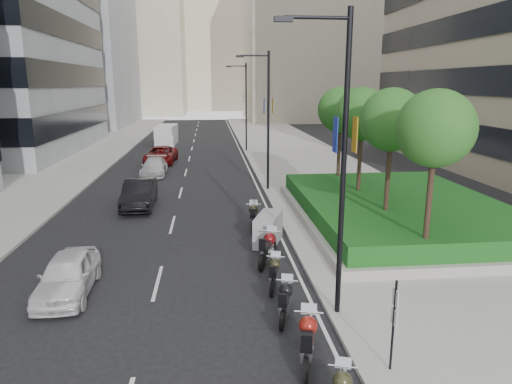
{
  "coord_description": "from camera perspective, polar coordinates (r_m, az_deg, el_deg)",
  "views": [
    {
      "loc": [
        0.51,
        -11.54,
        7.01
      ],
      "look_at": [
        2.62,
        9.33,
        2.0
      ],
      "focal_mm": 32.0,
      "sensor_mm": 36.0,
      "label": 1
    }
  ],
  "objects": [
    {
      "name": "lane_edge",
      "position": [
        42.25,
        -1.37,
        3.88
      ],
      "size": [
        0.12,
        100.0,
        0.01
      ],
      "primitive_type": "cube",
      "color": "silver",
      "rests_on": "ground"
    },
    {
      "name": "sidewalk_right",
      "position": [
        42.96,
        5.71,
        4.07
      ],
      "size": [
        10.0,
        100.0,
        0.15
      ],
      "primitive_type": "cube",
      "color": "#9E9B93",
      "rests_on": "ground"
    },
    {
      "name": "planter",
      "position": [
        24.46,
        17.32,
        -2.99
      ],
      "size": [
        10.0,
        14.0,
        0.4
      ],
      "primitive_type": "cube",
      "color": "#A19D95",
      "rests_on": "sidewalk_right"
    },
    {
      "name": "motorcycle_2",
      "position": [
        14.33,
        3.67,
        -13.4
      ],
      "size": [
        0.81,
        2.01,
        1.02
      ],
      "rotation": [
        0.0,
        0.0,
        1.29
      ],
      "color": "black",
      "rests_on": "ground"
    },
    {
      "name": "lamp_post_2",
      "position": [
        47.72,
        -1.43,
        11.09
      ],
      "size": [
        2.34,
        0.45,
        9.0
      ],
      "color": "black",
      "rests_on": "ground"
    },
    {
      "name": "lane_centre",
      "position": [
        42.17,
        -8.45,
        3.72
      ],
      "size": [
        0.12,
        100.0,
        0.01
      ],
      "primitive_type": "cube",
      "color": "silver",
      "rests_on": "ground"
    },
    {
      "name": "car_d",
      "position": [
        41.93,
        -11.81,
        4.56
      ],
      "size": [
        2.83,
        5.54,
        1.5
      ],
      "primitive_type": "imported",
      "rotation": [
        0.0,
        0.0,
        -0.06
      ],
      "color": "maroon",
      "rests_on": "ground"
    },
    {
      "name": "building_grey_far",
      "position": [
        85.52,
        -23.59,
        17.73
      ],
      "size": [
        22.0,
        26.0,
        30.0
      ],
      "primitive_type": "cube",
      "color": "gray",
      "rests_on": "ground"
    },
    {
      "name": "tree_1",
      "position": [
        21.17,
        16.61,
        8.59
      ],
      "size": [
        2.8,
        2.8,
        6.3
      ],
      "color": "#332319",
      "rests_on": "planter"
    },
    {
      "name": "motorcycle_5",
      "position": [
        20.4,
        1.52,
        -4.68
      ],
      "size": [
        1.59,
        2.37,
        1.34
      ],
      "rotation": [
        0.0,
        0.0,
        1.22
      ],
      "color": "black",
      "rests_on": "ground"
    },
    {
      "name": "car_b",
      "position": [
        27.16,
        -14.37,
        -0.23
      ],
      "size": [
        1.76,
        4.82,
        1.58
      ],
      "primitive_type": "imported",
      "rotation": [
        0.0,
        0.0,
        0.02
      ],
      "color": "black",
      "rests_on": "ground"
    },
    {
      "name": "parking_sign",
      "position": [
        11.84,
        16.83,
        -15.16
      ],
      "size": [
        0.06,
        0.32,
        2.5
      ],
      "color": "black",
      "rests_on": "ground"
    },
    {
      "name": "building_cream_right",
      "position": [
        94.67,
        7.85,
        19.98
      ],
      "size": [
        28.0,
        24.0,
        36.0
      ],
      "primitive_type": "cube",
      "color": "#B7AD93",
      "rests_on": "ground"
    },
    {
      "name": "motorcycle_3",
      "position": [
        16.26,
        2.3,
        -10.08
      ],
      "size": [
        0.73,
        1.94,
        0.98
      ],
      "rotation": [
        0.0,
        0.0,
        1.33
      ],
      "color": "black",
      "rests_on": "ground"
    },
    {
      "name": "motorcycle_4",
      "position": [
        18.33,
        1.5,
        -6.98
      ],
      "size": [
        1.09,
        2.2,
        1.16
      ],
      "rotation": [
        0.0,
        0.0,
        1.18
      ],
      "color": "black",
      "rests_on": "ground"
    },
    {
      "name": "building_cream_centre",
      "position": [
        132.09,
        -5.39,
        18.58
      ],
      "size": [
        30.0,
        24.0,
        38.0
      ],
      "primitive_type": "cube",
      "color": "#B7AD93",
      "rests_on": "ground"
    },
    {
      "name": "ground",
      "position": [
        13.51,
        -7.46,
        -17.95
      ],
      "size": [
        160.0,
        160.0,
        0.0
      ],
      "primitive_type": "plane",
      "color": "black",
      "rests_on": "ground"
    },
    {
      "name": "building_cream_left",
      "position": [
        113.5,
        -15.94,
        17.99
      ],
      "size": [
        26.0,
        24.0,
        34.0
      ],
      "primitive_type": "cube",
      "color": "#B7AD93",
      "rests_on": "ground"
    },
    {
      "name": "lamp_post_1",
      "position": [
        29.83,
        1.25,
        9.69
      ],
      "size": [
        2.34,
        0.45,
        9.0
      ],
      "color": "black",
      "rests_on": "ground"
    },
    {
      "name": "hedge",
      "position": [
        24.31,
        17.42,
        -1.64
      ],
      "size": [
        9.4,
        13.4,
        0.8
      ],
      "primitive_type": "cube",
      "color": "#164D16",
      "rests_on": "planter"
    },
    {
      "name": "sidewalk_left",
      "position": [
        43.93,
        -22.28,
        3.34
      ],
      "size": [
        8.0,
        100.0,
        0.15
      ],
      "primitive_type": "cube",
      "color": "#9E9B93",
      "rests_on": "ground"
    },
    {
      "name": "delivery_van",
      "position": [
        54.77,
        -11.13,
        6.93
      ],
      "size": [
        2.36,
        5.45,
        2.23
      ],
      "rotation": [
        0.0,
        0.0,
        -0.07
      ],
      "color": "silver",
      "rests_on": "ground"
    },
    {
      "name": "car_a",
      "position": [
        16.94,
        -22.47,
        -9.53
      ],
      "size": [
        1.78,
        4.13,
        1.39
      ],
      "primitive_type": "imported",
      "rotation": [
        0.0,
        0.0,
        0.04
      ],
      "color": "white",
      "rests_on": "ground"
    },
    {
      "name": "motorcycle_1",
      "position": [
        12.31,
        6.45,
        -17.96
      ],
      "size": [
        0.87,
        2.27,
        1.15
      ],
      "rotation": [
        0.0,
        0.0,
        1.32
      ],
      "color": "black",
      "rests_on": "ground"
    },
    {
      "name": "lamp_post_0",
      "position": [
        13.2,
        10.31,
        4.75
      ],
      "size": [
        2.34,
        0.45,
        9.0
      ],
      "color": "black",
      "rests_on": "ground"
    },
    {
      "name": "tree_0",
      "position": [
        17.55,
        21.53,
        7.32
      ],
      "size": [
        2.8,
        2.8,
        6.3
      ],
      "color": "#332319",
      "rests_on": "planter"
    },
    {
      "name": "tree_3",
      "position": [
        28.72,
        10.55,
        10.05
      ],
      "size": [
        2.8,
        2.8,
        6.3
      ],
      "color": "#332319",
      "rests_on": "planter"
    },
    {
      "name": "motorcycle_6",
      "position": [
        22.6,
        -0.34,
        -3.07
      ],
      "size": [
        0.74,
        2.22,
        1.1
      ],
      "rotation": [
        0.0,
        0.0,
        1.45
      ],
      "color": "black",
      "rests_on": "ground"
    },
    {
      "name": "tree_2",
      "position": [
        24.91,
        13.12,
        9.44
      ],
      "size": [
        2.8,
        2.8,
        6.3
      ],
      "color": "#332319",
      "rests_on": "planter"
    },
    {
      "name": "car_c",
      "position": [
        36.53,
        -12.61,
        3.09
      ],
      "size": [
        1.87,
        4.54,
        1.31
      ],
      "primitive_type": "imported",
      "rotation": [
        0.0,
        0.0,
        0.01
      ],
      "color": "#B9B9BC",
      "rests_on": "ground"
    }
  ]
}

